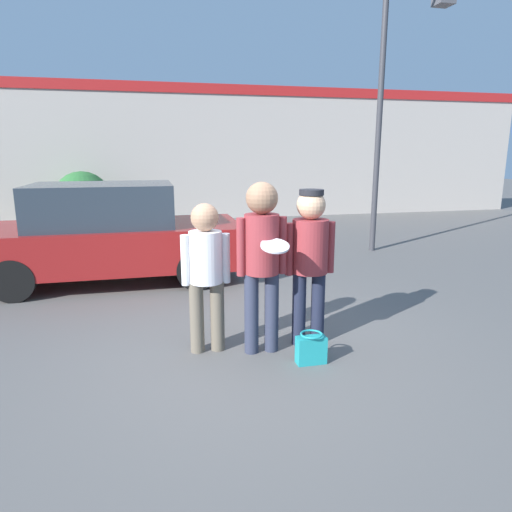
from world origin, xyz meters
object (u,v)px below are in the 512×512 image
object	(u,v)px
street_lamp	(394,92)
parked_car_near	(109,234)
handbag	(311,349)
person_right	(310,252)
person_left	(206,266)
person_middle_with_frisbee	(262,252)
shrub	(83,200)

from	to	relation	value
street_lamp	parked_car_near	bearing A→B (deg)	-167.99
parked_car_near	handbag	size ratio (longest dim) A/B	13.14
handbag	street_lamp	bearing A→B (deg)	54.49
person_right	handbag	distance (m)	1.03
person_left	parked_car_near	xyz separation A→B (m)	(-1.20, 3.15, -0.15)
person_middle_with_frisbee	parked_car_near	size ratio (longest dim) A/B	0.43
person_middle_with_frisbee	person_right	size ratio (longest dim) A/B	1.05
person_left	shrub	size ratio (longest dim) A/B	1.00
person_middle_with_frisbee	handbag	size ratio (longest dim) A/B	5.64
parked_car_near	handbag	xyz separation A→B (m)	(2.18, -3.70, -0.63)
street_lamp	shrub	size ratio (longest dim) A/B	3.33
person_middle_with_frisbee	handbag	bearing A→B (deg)	-43.18
person_right	street_lamp	xyz separation A→B (m)	(3.36, 4.41, 2.28)
parked_car_near	handbag	world-z (taller)	parked_car_near
person_left	handbag	size ratio (longest dim) A/B	4.97
person_right	street_lamp	world-z (taller)	street_lamp
street_lamp	shrub	world-z (taller)	street_lamp
person_left	handbag	xyz separation A→B (m)	(0.98, -0.55, -0.78)
shrub	handbag	size ratio (longest dim) A/B	4.96
person_right	person_left	bearing A→B (deg)	177.17
person_left	shrub	xyz separation A→B (m)	(-2.35, 9.19, -0.14)
parked_car_near	handbag	bearing A→B (deg)	-59.44
parked_car_near	handbag	distance (m)	4.34
person_middle_with_frisbee	person_right	bearing A→B (deg)	10.15
person_middle_with_frisbee	handbag	distance (m)	1.10
person_left	person_right	size ratio (longest dim) A/B	0.93
person_middle_with_frisbee	parked_car_near	distance (m)	3.76
person_middle_with_frisbee	parked_car_near	xyz separation A→B (m)	(-1.77, 3.31, -0.31)
person_middle_with_frisbee	street_lamp	world-z (taller)	street_lamp
person_middle_with_frisbee	street_lamp	xyz separation A→B (m)	(3.92, 4.51, 2.22)
person_right	person_middle_with_frisbee	bearing A→B (deg)	-169.85
person_left	person_right	distance (m)	1.13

